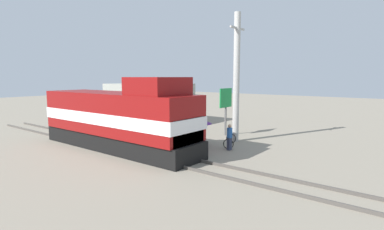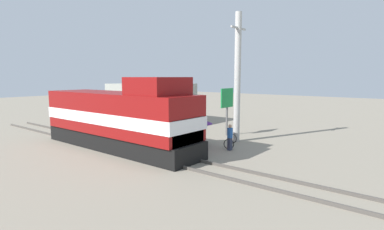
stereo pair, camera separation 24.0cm
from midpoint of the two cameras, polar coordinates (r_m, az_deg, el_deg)
The scene contains 11 objects.
ground_plane at distance 17.39m, azimuth -6.88°, elevation -7.81°, with size 120.00×120.00×0.00m, color gray.
rail_near at distance 16.89m, azimuth -8.64°, elevation -8.03°, with size 0.08×36.57×0.15m, color #4C4742.
rail_far at distance 17.86m, azimuth -5.23°, elevation -7.13°, with size 0.08×36.57×0.15m, color #4C4742.
locomotive at distance 19.13m, azimuth -12.99°, elevation -0.68°, with size 3.02×12.11×4.50m.
utility_pole at distance 20.89m, azimuth 8.98°, elevation 7.06°, with size 1.80×0.44×8.82m.
vendor_umbrella at distance 19.47m, azimuth 1.52°, elevation -1.04°, with size 1.89×1.89×1.91m.
billboard_sign at distance 23.08m, azimuth 6.98°, elevation 2.62°, with size 1.64×0.12×3.64m.
shrub_cluster at distance 20.48m, azimuth 0.46°, elevation -4.16°, with size 0.89×0.89×0.89m, color #236028.
person_bystander at distance 18.64m, azimuth 7.61°, elevation -4.04°, with size 0.34×0.34×1.62m.
bicycle at distance 19.79m, azimuth 7.68°, elevation -4.94°, with size 1.87×1.34×0.66m.
building_block_distant at distance 29.40m, azimuth -7.40°, elevation 2.20°, with size 6.16×6.39×3.85m, color #999E93.
Camera 2 is at (-11.63, -12.13, 4.53)m, focal length 28.00 mm.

